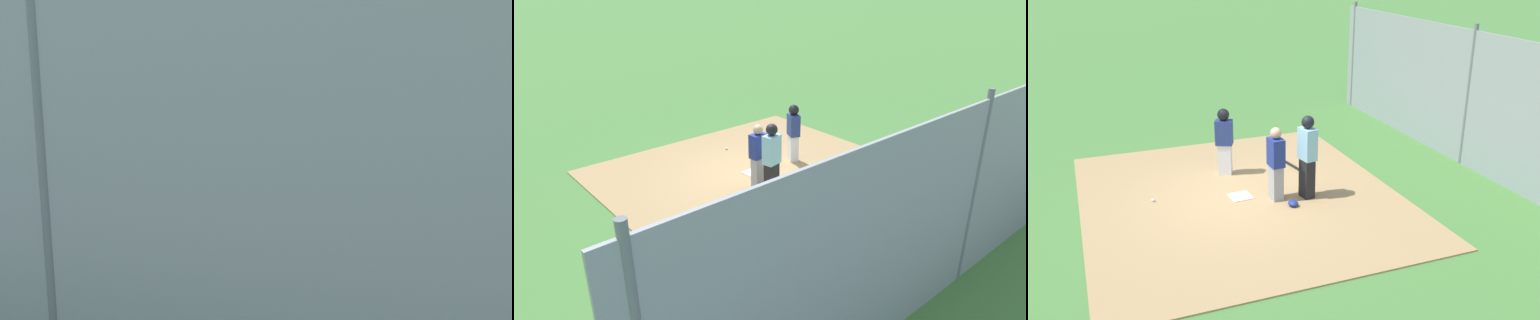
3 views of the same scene
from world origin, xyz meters
TOP-DOWN VIEW (x-y plane):
  - ground_plane at (0.00, 0.00)m, footprint 140.00×140.00m
  - dirt_infield at (0.00, 0.00)m, footprint 7.20×6.40m
  - home_plate at (0.00, 0.00)m, footprint 0.47×0.47m
  - catcher at (-0.36, -0.67)m, footprint 0.39×0.28m
  - umpire at (-0.50, -1.30)m, footprint 0.42×0.32m
  - runner at (1.35, -0.05)m, footprint 0.39×0.45m
  - baseball_bat at (1.25, -1.65)m, footprint 0.84×0.21m
  - catcher_mask at (-0.81, -0.86)m, footprint 0.24×0.20m
  - baseball at (0.43, 1.75)m, footprint 0.07×0.07m
  - backstop_fence at (0.00, -5.62)m, footprint 12.00×0.10m

SIDE VIEW (x-z plane):
  - ground_plane at x=0.00m, z-range 0.00..0.00m
  - dirt_infield at x=0.00m, z-range 0.00..0.03m
  - home_plate at x=0.00m, z-range 0.03..0.05m
  - baseball_bat at x=1.25m, z-range 0.03..0.09m
  - baseball at x=0.43m, z-range 0.03..0.10m
  - catcher_mask at x=-0.81m, z-range 0.03..0.15m
  - catcher at x=-0.36m, z-range 0.06..1.61m
  - runner at x=1.35m, z-range 0.13..1.69m
  - umpire at x=-0.50m, z-range 0.08..1.85m
  - backstop_fence at x=0.00m, z-range -0.07..3.28m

